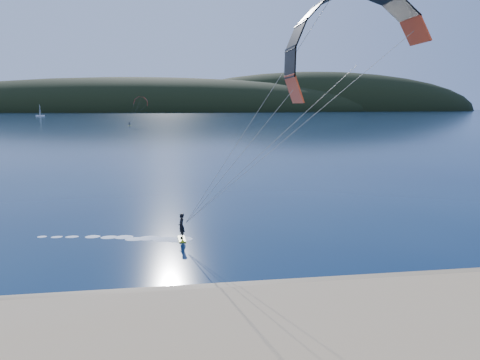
% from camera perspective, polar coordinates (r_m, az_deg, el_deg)
% --- Properties ---
extents(ground, '(1800.00, 1800.00, 0.00)m').
position_cam_1_polar(ground, '(19.04, -0.55, -20.45)').
color(ground, '#081D3D').
rests_on(ground, ground).
extents(wet_sand, '(220.00, 2.50, 0.10)m').
position_cam_1_polar(wet_sand, '(22.99, -2.12, -14.73)').
color(wet_sand, '#896C50').
rests_on(wet_sand, ground).
extents(headland, '(1200.00, 310.00, 140.00)m').
position_cam_1_polar(headland, '(761.65, -8.19, 8.99)').
color(headland, black).
rests_on(headland, ground).
extents(kitesurfer_near, '(24.88, 10.06, 16.63)m').
position_cam_1_polar(kitesurfer_near, '(25.54, 14.03, 13.67)').
color(kitesurfer_near, yellow).
rests_on(kitesurfer_near, ground).
extents(kitesurfer_far, '(10.37, 7.57, 12.92)m').
position_cam_1_polar(kitesurfer_far, '(210.61, -13.02, 9.76)').
color(kitesurfer_far, yellow).
rests_on(kitesurfer_far, ground).
extents(sailboat, '(7.85, 4.88, 10.92)m').
position_cam_1_polar(sailboat, '(434.85, -24.90, 7.75)').
color(sailboat, white).
rests_on(sailboat, ground).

